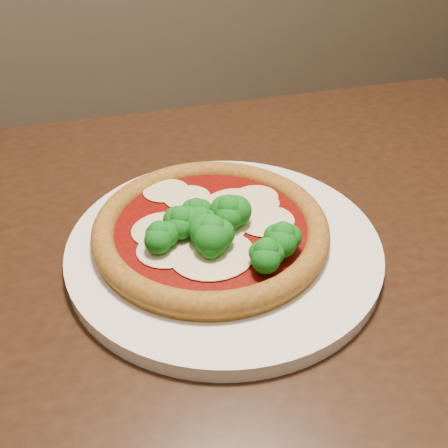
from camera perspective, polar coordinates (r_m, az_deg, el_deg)
name	(u,v)px	position (r m, az deg, el deg)	size (l,w,h in m)	color
dining_table	(244,309)	(0.65, 2.31, -9.70)	(1.14, 0.88, 0.75)	black
plate	(224,246)	(0.57, 0.00, -2.49)	(0.35, 0.35, 0.02)	silver
pizza	(212,228)	(0.55, -1.38, -0.41)	(0.27, 0.27, 0.06)	olive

